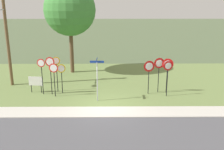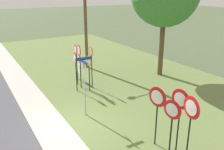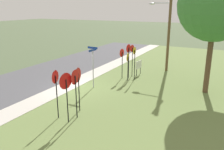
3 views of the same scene
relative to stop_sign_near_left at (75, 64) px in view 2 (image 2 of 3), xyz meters
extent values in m
plane|color=#4C5B3D|center=(3.69, -1.98, -1.83)|extent=(160.00, 160.00, 0.00)
cube|color=#BCB7AD|center=(3.69, -2.78, -1.80)|extent=(44.00, 1.60, 0.06)
cube|color=olive|center=(3.69, 4.02, -1.81)|extent=(44.00, 12.00, 0.04)
cylinder|color=black|center=(0.00, 0.03, -0.68)|extent=(0.06, 0.06, 2.21)
cylinder|color=red|center=(0.00, -0.01, 0.37)|extent=(0.66, 0.10, 0.66)
cylinder|color=white|center=(0.00, -0.03, 0.37)|extent=(0.51, 0.06, 0.51)
cylinder|color=black|center=(-1.00, 0.52, -0.56)|extent=(0.06, 0.06, 2.45)
cylinder|color=red|center=(-1.00, 0.48, 0.62)|extent=(0.60, 0.11, 0.61)
cylinder|color=white|center=(-1.00, 0.46, 0.62)|extent=(0.47, 0.07, 0.47)
cylinder|color=black|center=(-0.02, 1.12, -0.55)|extent=(0.06, 0.06, 2.47)
cylinder|color=gold|center=(-0.02, 1.08, 0.64)|extent=(0.60, 0.05, 0.60)
cylinder|color=white|center=(-0.02, 1.06, 0.64)|extent=(0.47, 0.02, 0.47)
cylinder|color=black|center=(-0.33, 0.47, -0.51)|extent=(0.06, 0.06, 2.56)
cylinder|color=red|center=(-0.33, 0.43, 0.72)|extent=(0.68, 0.12, 0.68)
cylinder|color=white|center=(-0.33, 0.41, 0.72)|extent=(0.53, 0.08, 0.53)
cylinder|color=black|center=(0.41, 0.72, -0.79)|extent=(0.06, 0.06, 1.99)
cylinder|color=gold|center=(0.41, 0.68, 0.16)|extent=(0.63, 0.13, 0.64)
cylinder|color=white|center=(0.41, 0.66, 0.16)|extent=(0.49, 0.09, 0.50)
cylinder|color=black|center=(8.17, 0.02, -0.60)|extent=(0.06, 0.06, 2.37)
cone|color=red|center=(8.17, -0.02, 0.51)|extent=(0.68, 0.16, 0.69)
cone|color=silver|center=(8.17, -0.04, 0.51)|extent=(0.46, 0.11, 0.47)
cylinder|color=black|center=(6.89, 0.52, -0.68)|extent=(0.06, 0.06, 2.22)
cone|color=red|center=(6.89, 0.48, 0.35)|extent=(0.81, 0.19, 0.82)
cone|color=white|center=(6.89, 0.46, 0.35)|extent=(0.55, 0.12, 0.56)
cylinder|color=black|center=(7.69, 0.90, -0.61)|extent=(0.06, 0.06, 2.36)
cone|color=red|center=(7.69, 0.86, 0.49)|extent=(0.78, 0.12, 0.78)
cone|color=white|center=(7.69, 0.84, 0.49)|extent=(0.53, 0.08, 0.53)
cylinder|color=black|center=(8.30, 0.79, -0.63)|extent=(0.06, 0.06, 2.31)
cone|color=red|center=(8.30, 0.75, 0.44)|extent=(0.83, 0.16, 0.84)
cone|color=silver|center=(8.30, 0.73, 0.44)|extent=(0.57, 0.10, 0.57)
cylinder|color=#9EA0A8|center=(3.13, -0.86, -0.42)|extent=(0.07, 0.07, 2.73)
cylinder|color=#9EA0A8|center=(3.13, -0.86, 0.96)|extent=(0.09, 0.09, 0.03)
cube|color=navy|center=(3.13, -0.86, 1.02)|extent=(0.96, 0.05, 0.15)
cube|color=navy|center=(3.13, -0.86, 1.19)|extent=(0.05, 0.82, 0.15)
cylinder|color=brown|center=(-4.11, 2.72, 2.45)|extent=(0.24, 0.24, 8.47)
cylinder|color=black|center=(-1.99, 0.92, -1.51)|extent=(0.05, 0.05, 0.55)
cylinder|color=black|center=(-1.22, 0.84, -1.51)|extent=(0.05, 0.05, 0.55)
cube|color=white|center=(-1.61, 0.88, -0.89)|extent=(1.10, 0.13, 0.70)
cylinder|color=brown|center=(0.36, 6.62, 0.57)|extent=(0.36, 0.36, 4.72)
camera|label=1|loc=(4.00, -18.00, 5.09)|focal=41.91mm
camera|label=2|loc=(13.24, -5.43, 4.26)|focal=38.77mm
camera|label=3|loc=(16.91, 7.75, 3.94)|focal=37.07mm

